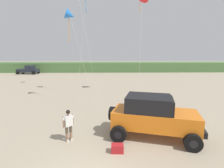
# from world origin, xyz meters

# --- Properties ---
(dune_ridge) EXTENTS (90.00, 8.77, 2.33)m
(dune_ridge) POSITION_xyz_m (0.43, 40.94, 1.16)
(dune_ridge) COLOR #4C703D
(dune_ridge) RESTS_ON ground_plane
(jeep) EXTENTS (5.02, 3.46, 2.26)m
(jeep) POSITION_xyz_m (3.20, 3.71, 1.20)
(jeep) COLOR orange
(jeep) RESTS_ON ground_plane
(person_watching) EXTENTS (0.50, 0.46, 1.67)m
(person_watching) POSITION_xyz_m (-1.26, 3.36, 0.94)
(person_watching) COLOR #8C664C
(person_watching) RESTS_ON ground_plane
(cooler_box) EXTENTS (0.57, 0.38, 0.38)m
(cooler_box) POSITION_xyz_m (1.19, 2.24, 0.19)
(cooler_box) COLOR #B21E23
(cooler_box) RESTS_ON ground_plane
(distant_pickup) EXTENTS (4.75, 2.74, 1.98)m
(distant_pickup) POSITION_xyz_m (-17.42, 34.25, 0.94)
(distant_pickup) COLOR #1E232D
(distant_pickup) RESTS_ON ground_plane
(kite_blue_swept) EXTENTS (3.16, 4.64, 8.66)m
(kite_blue_swept) POSITION_xyz_m (-2.68, 11.56, 7.97)
(kite_blue_swept) COLOR blue
(kite_blue_swept) RESTS_ON ground_plane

